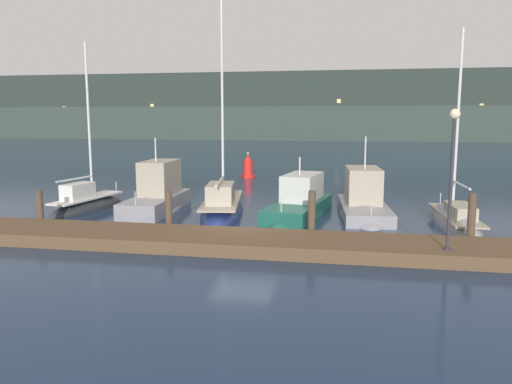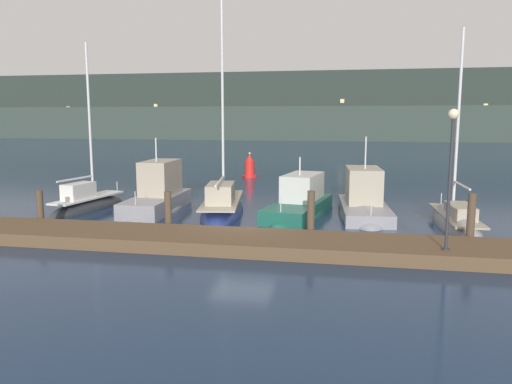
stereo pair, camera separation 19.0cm
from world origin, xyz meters
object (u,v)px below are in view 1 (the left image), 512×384
(motorboat_berth_2, at_px, (157,200))
(sailboat_berth_3, at_px, (222,210))
(motorboat_berth_5, at_px, (363,207))
(channel_buoy, at_px, (248,168))
(dock_lamppost, at_px, (452,158))
(motorboat_berth_4, at_px, (299,208))
(sailboat_berth_6, at_px, (455,224))
(sailboat_berth_1, at_px, (86,206))

(motorboat_berth_2, relative_size, sailboat_berth_3, 0.58)
(motorboat_berth_2, relative_size, motorboat_berth_5, 0.93)
(channel_buoy, xyz_separation_m, dock_lamppost, (10.76, -21.35, 2.65))
(motorboat_berth_4, distance_m, sailboat_berth_6, 6.90)
(motorboat_berth_2, bearing_deg, sailboat_berth_1, -172.92)
(motorboat_berth_2, xyz_separation_m, dock_lamppost, (12.42, -6.88, 2.85))
(motorboat_berth_4, relative_size, dock_lamppost, 1.55)
(channel_buoy, bearing_deg, sailboat_berth_1, -109.39)
(motorboat_berth_5, xyz_separation_m, sailboat_berth_6, (3.78, -1.80, -0.28))
(dock_lamppost, bearing_deg, sailboat_berth_6, 76.55)
(motorboat_berth_4, bearing_deg, sailboat_berth_6, -10.44)
(motorboat_berth_5, height_order, dock_lamppost, dock_lamppost)
(motorboat_berth_2, bearing_deg, sailboat_berth_6, -4.40)
(sailboat_berth_6, bearing_deg, motorboat_berth_5, 154.55)
(sailboat_berth_3, relative_size, sailboat_berth_6, 1.19)
(motorboat_berth_4, relative_size, sailboat_berth_6, 0.75)
(sailboat_berth_1, relative_size, channel_buoy, 4.55)
(sailboat_berth_6, distance_m, channel_buoy, 19.73)
(sailboat_berth_3, distance_m, motorboat_berth_4, 3.69)
(channel_buoy, bearing_deg, motorboat_berth_4, -69.41)
(motorboat_berth_2, bearing_deg, dock_lamppost, -28.97)
(sailboat_berth_3, relative_size, motorboat_berth_4, 1.58)
(sailboat_berth_1, height_order, motorboat_berth_4, sailboat_berth_1)
(sailboat_berth_3, height_order, motorboat_berth_4, sailboat_berth_3)
(sailboat_berth_1, height_order, sailboat_berth_3, sailboat_berth_3)
(motorboat_berth_5, relative_size, dock_lamppost, 1.52)
(motorboat_berth_2, height_order, motorboat_berth_4, motorboat_berth_2)
(motorboat_berth_5, height_order, channel_buoy, motorboat_berth_5)
(sailboat_berth_1, relative_size, dock_lamppost, 1.99)
(dock_lamppost, bearing_deg, motorboat_berth_4, 127.34)
(sailboat_berth_1, distance_m, motorboat_berth_4, 10.64)
(motorboat_berth_5, distance_m, channel_buoy, 16.09)
(sailboat_berth_3, height_order, dock_lamppost, sailboat_berth_3)
(motorboat_berth_4, distance_m, channel_buoy, 15.26)
(sailboat_berth_3, relative_size, dock_lamppost, 2.45)
(sailboat_berth_1, relative_size, motorboat_berth_5, 1.31)
(motorboat_berth_5, bearing_deg, sailboat_berth_3, -171.89)
(motorboat_berth_4, height_order, sailboat_berth_6, sailboat_berth_6)
(motorboat_berth_5, relative_size, sailboat_berth_6, 0.74)
(motorboat_berth_5, height_order, sailboat_berth_6, sailboat_berth_6)
(motorboat_berth_4, xyz_separation_m, sailboat_berth_6, (6.78, -1.25, -0.23))
(motorboat_berth_2, relative_size, dock_lamppost, 1.42)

